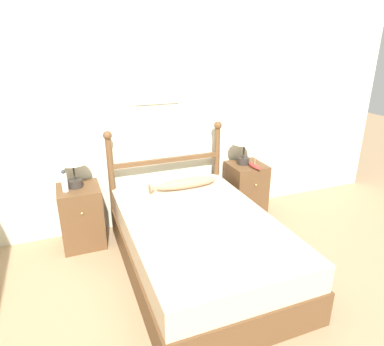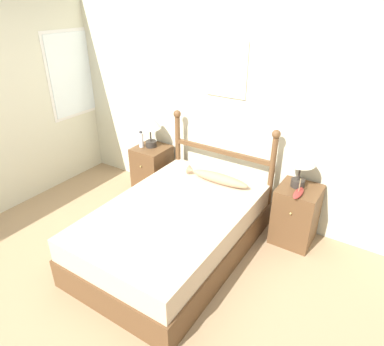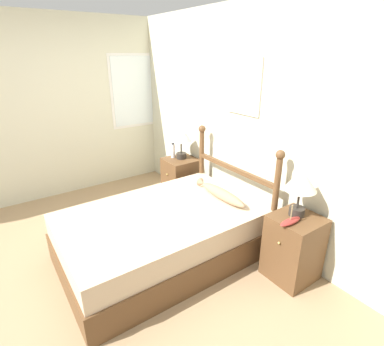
# 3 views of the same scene
# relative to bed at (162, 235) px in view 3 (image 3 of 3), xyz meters

# --- Properties ---
(ground_plane) EXTENTS (16.00, 16.00, 0.00)m
(ground_plane) POSITION_rel_bed_xyz_m (-0.14, -0.59, -0.27)
(ground_plane) COLOR #9E7F5B
(wall_back) EXTENTS (6.40, 0.08, 2.55)m
(wall_back) POSITION_rel_bed_xyz_m (-0.14, 1.14, 1.01)
(wall_back) COLOR beige
(wall_back) RESTS_ON ground_plane
(wall_left) EXTENTS (0.08, 6.40, 2.55)m
(wall_left) POSITION_rel_bed_xyz_m (-2.27, -0.55, 1.01)
(wall_left) COLOR beige
(wall_left) RESTS_ON ground_plane
(bed) EXTENTS (1.31, 2.02, 0.54)m
(bed) POSITION_rel_bed_xyz_m (0.00, 0.00, 0.00)
(bed) COLOR brown
(bed) RESTS_ON ground_plane
(headboard) EXTENTS (1.34, 0.09, 1.18)m
(headboard) POSITION_rel_bed_xyz_m (-0.00, 0.98, 0.41)
(headboard) COLOR brown
(headboard) RESTS_ON ground_plane
(nightstand_left) EXTENTS (0.42, 0.45, 0.65)m
(nightstand_left) POSITION_rel_bed_xyz_m (-0.98, 0.87, 0.06)
(nightstand_left) COLOR brown
(nightstand_left) RESTS_ON ground_plane
(nightstand_right) EXTENTS (0.42, 0.45, 0.65)m
(nightstand_right) POSITION_rel_bed_xyz_m (0.98, 0.87, 0.06)
(nightstand_right) COLOR brown
(nightstand_right) RESTS_ON ground_plane
(table_lamp_left) EXTENTS (0.28, 0.28, 0.45)m
(table_lamp_left) POSITION_rel_bed_xyz_m (-1.00, 0.90, 0.71)
(table_lamp_left) COLOR #2D2823
(table_lamp_left) RESTS_ON nightstand_left
(table_lamp_right) EXTENTS (0.28, 0.28, 0.45)m
(table_lamp_right) POSITION_rel_bed_xyz_m (0.94, 0.90, 0.71)
(table_lamp_right) COLOR #2D2823
(table_lamp_right) RESTS_ON nightstand_right
(bottle) EXTENTS (0.06, 0.06, 0.22)m
(bottle) POSITION_rel_bed_xyz_m (-1.10, 0.82, 0.49)
(bottle) COLOR white
(bottle) RESTS_ON nightstand_left
(model_boat) EXTENTS (0.08, 0.25, 0.18)m
(model_boat) POSITION_rel_bed_xyz_m (1.00, 0.73, 0.41)
(model_boat) COLOR maroon
(model_boat) RESTS_ON nightstand_right
(fish_pillow) EXTENTS (0.76, 0.13, 0.11)m
(fish_pillow) POSITION_rel_bed_xyz_m (0.11, 0.70, 0.33)
(fish_pillow) COLOR #997A5B
(fish_pillow) RESTS_ON bed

